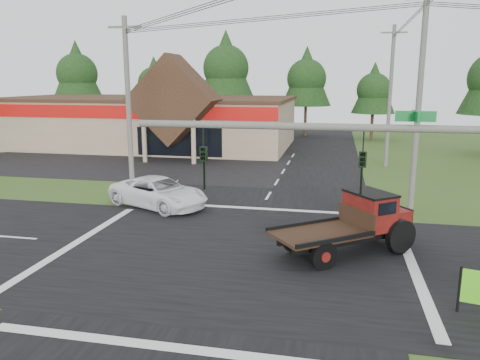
# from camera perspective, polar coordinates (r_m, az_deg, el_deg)

# --- Properties ---
(ground) EXTENTS (120.00, 120.00, 0.00)m
(ground) POSITION_cam_1_polar(r_m,az_deg,el_deg) (19.33, -0.86, -9.05)
(ground) COLOR #384B1B
(ground) RESTS_ON ground
(road_ns) EXTENTS (12.00, 120.00, 0.02)m
(road_ns) POSITION_cam_1_polar(r_m,az_deg,el_deg) (19.33, -0.86, -9.03)
(road_ns) COLOR black
(road_ns) RESTS_ON ground
(road_ew) EXTENTS (120.00, 12.00, 0.02)m
(road_ew) POSITION_cam_1_polar(r_m,az_deg,el_deg) (19.33, -0.86, -9.02)
(road_ew) COLOR black
(road_ew) RESTS_ON ground
(parking_apron) EXTENTS (28.00, 14.00, 0.02)m
(parking_apron) POSITION_cam_1_polar(r_m,az_deg,el_deg) (41.35, -14.20, 2.03)
(parking_apron) COLOR black
(parking_apron) RESTS_ON ground
(cvs_building) EXTENTS (30.40, 18.20, 9.19)m
(cvs_building) POSITION_cam_1_polar(r_m,az_deg,el_deg) (51.27, -10.95, 7.18)
(cvs_building) COLOR #9C8569
(cvs_building) RESTS_ON ground
(traffic_signal_mast) EXTENTS (8.12, 0.24, 7.00)m
(traffic_signal_mast) POSITION_cam_1_polar(r_m,az_deg,el_deg) (10.58, 21.59, -2.71)
(traffic_signal_mast) COLOR #595651
(traffic_signal_mast) RESTS_ON ground
(utility_pole_nw) EXTENTS (2.00, 0.30, 10.50)m
(utility_pole_nw) POSITION_cam_1_polar(r_m,az_deg,el_deg) (28.29, -13.43, 8.55)
(utility_pole_nw) COLOR #595651
(utility_pole_nw) RESTS_ON ground
(utility_pole_ne) EXTENTS (2.00, 0.30, 11.50)m
(utility_pole_ne) POSITION_cam_1_polar(r_m,az_deg,el_deg) (25.94, 20.97, 8.91)
(utility_pole_ne) COLOR #595651
(utility_pole_ne) RESTS_ON ground
(utility_pole_n) EXTENTS (2.00, 0.30, 11.20)m
(utility_pole_n) POSITION_cam_1_polar(r_m,az_deg,el_deg) (39.82, 17.82, 9.74)
(utility_pole_n) COLOR #595651
(utility_pole_n) RESTS_ON ground
(tree_row_a) EXTENTS (6.72, 6.72, 12.12)m
(tree_row_a) POSITION_cam_1_polar(r_m,az_deg,el_deg) (66.86, -19.26, 12.35)
(tree_row_a) COLOR #332316
(tree_row_a) RESTS_ON ground
(tree_row_b) EXTENTS (5.60, 5.60, 10.10)m
(tree_row_b) POSITION_cam_1_polar(r_m,az_deg,el_deg) (64.23, -10.39, 11.66)
(tree_row_b) COLOR #332316
(tree_row_b) RESTS_ON ground
(tree_row_c) EXTENTS (7.28, 7.28, 13.13)m
(tree_row_c) POSITION_cam_1_polar(r_m,az_deg,el_deg) (60.26, -1.72, 13.75)
(tree_row_c) COLOR #332316
(tree_row_c) RESTS_ON ground
(tree_row_d) EXTENTS (6.16, 6.16, 11.11)m
(tree_row_d) POSITION_cam_1_polar(r_m,az_deg,el_deg) (59.73, 8.12, 12.36)
(tree_row_d) COLOR #332316
(tree_row_d) RESTS_ON ground
(tree_row_e) EXTENTS (5.04, 5.04, 9.09)m
(tree_row_e) POSITION_cam_1_polar(r_m,az_deg,el_deg) (57.75, 16.02, 10.70)
(tree_row_e) COLOR #332316
(tree_row_e) RESTS_ON ground
(antique_flatbed_truck) EXTENTS (6.19, 5.50, 2.52)m
(antique_flatbed_truck) POSITION_cam_1_polar(r_m,az_deg,el_deg) (19.46, 12.75, -5.29)
(antique_flatbed_truck) COLOR #4F0E0B
(antique_flatbed_truck) RESTS_ON ground
(white_pickup) EXTENTS (6.53, 4.94, 1.65)m
(white_pickup) POSITION_cam_1_polar(r_m,az_deg,el_deg) (26.55, -9.90, -1.49)
(white_pickup) COLOR white
(white_pickup) RESTS_ON ground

